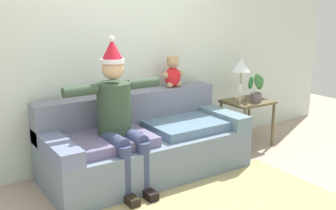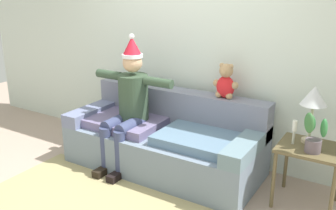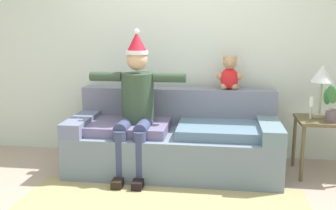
# 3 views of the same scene
# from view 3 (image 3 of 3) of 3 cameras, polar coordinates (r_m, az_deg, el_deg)

# --- Properties ---
(ground_plane) EXTENTS (10.00, 10.00, 0.00)m
(ground_plane) POSITION_cam_3_polar(r_m,az_deg,el_deg) (3.39, -1.14, -15.29)
(ground_plane) COLOR tan
(back_wall) EXTENTS (7.00, 0.10, 2.70)m
(back_wall) POSITION_cam_3_polar(r_m,az_deg,el_deg) (4.57, 1.84, 9.28)
(back_wall) COLOR silver
(back_wall) RESTS_ON ground_plane
(couch) EXTENTS (2.19, 0.95, 0.84)m
(couch) POSITION_cam_3_polar(r_m,az_deg,el_deg) (4.20, 0.96, -5.15)
(couch) COLOR slate
(couch) RESTS_ON ground_plane
(person_seated) EXTENTS (1.02, 0.77, 1.51)m
(person_seated) POSITION_cam_3_polar(r_m,az_deg,el_deg) (3.99, -4.79, 0.42)
(person_seated) COLOR #334733
(person_seated) RESTS_ON ground_plane
(teddy_bear) EXTENTS (0.29, 0.17, 0.38)m
(teddy_bear) POSITION_cam_3_polar(r_m,az_deg,el_deg) (4.32, 9.10, 4.55)
(teddy_bear) COLOR red
(teddy_bear) RESTS_ON couch
(side_table) EXTENTS (0.57, 0.50, 0.60)m
(side_table) POSITION_cam_3_polar(r_m,az_deg,el_deg) (4.28, 22.30, -3.14)
(side_table) COLOR brown
(side_table) RESTS_ON ground_plane
(table_lamp) EXTENTS (0.24, 0.24, 0.55)m
(table_lamp) POSITION_cam_3_polar(r_m,az_deg,el_deg) (4.27, 21.94, 4.01)
(table_lamp) COLOR #BEAD8B
(table_lamp) RESTS_ON side_table
(potted_plant) EXTENTS (0.23, 0.26, 0.39)m
(potted_plant) POSITION_cam_3_polar(r_m,az_deg,el_deg) (4.13, 23.31, 0.06)
(potted_plant) COLOR #605359
(potted_plant) RESTS_ON side_table
(candle_tall) EXTENTS (0.04, 0.04, 0.23)m
(candle_tall) POSITION_cam_3_polar(r_m,az_deg,el_deg) (4.17, 20.49, 0.02)
(candle_tall) COLOR beige
(candle_tall) RESTS_ON side_table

